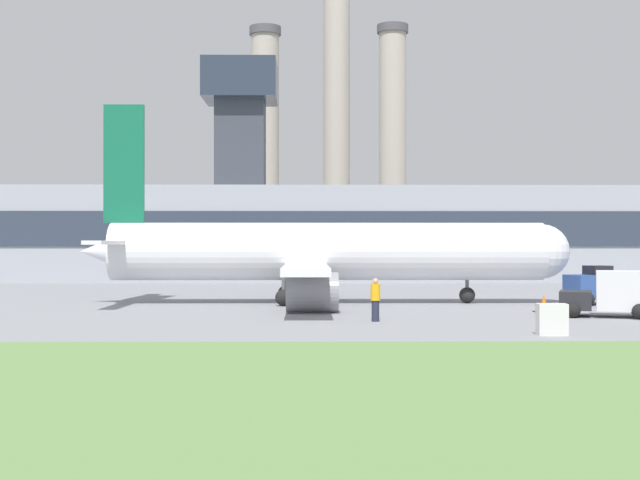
% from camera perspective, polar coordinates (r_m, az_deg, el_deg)
% --- Properties ---
extents(ground_plane, '(400.00, 400.00, 0.00)m').
position_cam_1_polar(ground_plane, '(47.77, -1.07, -4.24)').
color(ground_plane, gray).
extents(terminal_building, '(80.57, 11.96, 20.16)m').
position_cam_1_polar(terminal_building, '(82.46, -1.20, 0.66)').
color(terminal_building, '#9EA3AD').
rests_on(terminal_building, ground_plane).
extents(smokestack_left, '(3.89, 3.89, 30.02)m').
position_cam_1_polar(smokestack_left, '(110.02, -3.53, 5.92)').
color(smokestack_left, '#B2A899').
rests_on(smokestack_left, ground_plane).
extents(smokestack_right, '(3.78, 3.78, 35.39)m').
position_cam_1_polar(smokestack_right, '(111.37, 1.07, 7.24)').
color(smokestack_right, '#B2A899').
rests_on(smokestack_right, ground_plane).
extents(smokestack_far, '(3.78, 3.78, 29.79)m').
position_cam_1_polar(smokestack_far, '(108.32, 4.67, 5.96)').
color(smokestack_far, '#B2A899').
rests_on(smokestack_far, ground_plane).
extents(airplane, '(27.38, 25.04, 11.09)m').
position_cam_1_polar(airplane, '(49.77, -0.04, -0.85)').
color(airplane, white).
rests_on(airplane, ground_plane).
extents(pushback_tug, '(3.65, 2.95, 2.13)m').
position_cam_1_polar(pushback_tug, '(51.15, 17.35, -2.89)').
color(pushback_tug, '#2D4C93').
rests_on(pushback_tug, ground_plane).
extents(baggage_truck, '(4.49, 3.48, 2.10)m').
position_cam_1_polar(baggage_truck, '(42.55, 18.23, -3.33)').
color(baggage_truck, '#232328').
rests_on(baggage_truck, ground_plane).
extents(ground_crew_person, '(0.56, 0.56, 1.85)m').
position_cam_1_polar(ground_crew_person, '(38.17, 3.57, -3.82)').
color(ground_crew_person, '#23283D').
rests_on(ground_crew_person, ground_plane).
extents(traffic_cone_near_nose, '(0.50, 0.50, 0.67)m').
position_cam_1_polar(traffic_cone_near_nose, '(48.57, 14.14, -3.80)').
color(traffic_cone_near_nose, black).
rests_on(traffic_cone_near_nose, ground_plane).
extents(traffic_cone_wingtip, '(0.48, 0.48, 0.51)m').
position_cam_1_polar(traffic_cone_wingtip, '(44.90, 13.78, -4.19)').
color(traffic_cone_wingtip, black).
rests_on(traffic_cone_wingtip, ground_plane).
extents(utility_cabinet, '(1.06, 0.60, 1.15)m').
position_cam_1_polar(utility_cabinet, '(33.43, 14.63, -4.95)').
color(utility_cabinet, silver).
rests_on(utility_cabinet, ground_plane).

